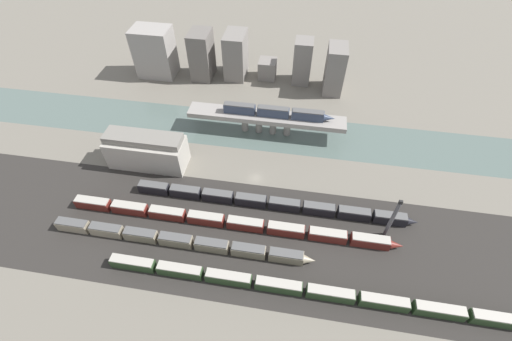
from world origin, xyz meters
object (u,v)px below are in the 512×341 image
(train_yard_outer, at_px, (271,203))
(warehouse_building, at_px, (147,150))
(train_yard_near, at_px, (310,291))
(signal_tower, at_px, (392,219))
(train_yard_mid, at_px, (180,241))
(train_yard_far, at_px, (230,222))
(train_on_bridge, at_px, (277,112))

(train_yard_outer, distance_m, warehouse_building, 48.43)
(warehouse_building, bearing_deg, train_yard_near, -33.56)
(train_yard_outer, bearing_deg, signal_tower, -8.13)
(train_yard_outer, bearing_deg, train_yard_mid, -143.95)
(warehouse_building, relative_size, signal_tower, 1.62)
(train_yard_outer, xyz_separation_m, warehouse_building, (-46.50, 12.79, 4.45))
(train_yard_far, relative_size, signal_tower, 6.10)
(train_yard_mid, xyz_separation_m, signal_tower, (60.86, 13.15, 6.40))
(train_on_bridge, xyz_separation_m, train_yard_near, (16.93, -64.03, -8.60))
(train_on_bridge, height_order, signal_tower, signal_tower)
(train_on_bridge, bearing_deg, train_yard_outer, -85.45)
(train_yard_near, xyz_separation_m, warehouse_building, (-60.51, 40.15, 4.52))
(train_on_bridge, bearing_deg, signal_tower, -47.20)
(train_on_bridge, distance_m, warehouse_building, 49.87)
(train_on_bridge, bearing_deg, train_yard_mid, -111.98)
(train_yard_mid, distance_m, train_yard_outer, 31.02)
(train_yard_far, distance_m, train_yard_outer, 14.93)
(train_yard_far, bearing_deg, train_on_bridge, 79.22)
(signal_tower, bearing_deg, warehouse_building, 167.73)
(train_on_bridge, xyz_separation_m, signal_tower, (38.69, -41.79, -2.13))
(train_yard_far, distance_m, signal_tower, 48.07)
(train_yard_near, height_order, train_yard_far, train_yard_near)
(train_yard_mid, bearing_deg, train_yard_outer, 36.05)
(warehouse_building, distance_m, signal_tower, 84.22)
(train_yard_outer, relative_size, warehouse_building, 3.31)
(train_yard_near, xyz_separation_m, signal_tower, (21.76, 22.25, 6.47))
(train_on_bridge, xyz_separation_m, warehouse_building, (-43.58, -23.88, -4.08))
(train_yard_near, distance_m, train_yard_far, 31.39)
(train_yard_near, bearing_deg, train_yard_far, 144.91)
(train_yard_mid, xyz_separation_m, train_yard_outer, (25.08, 18.26, 0.01))
(train_yard_mid, height_order, train_yard_far, train_yard_mid)
(train_yard_far, height_order, train_yard_outer, train_yard_outer)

